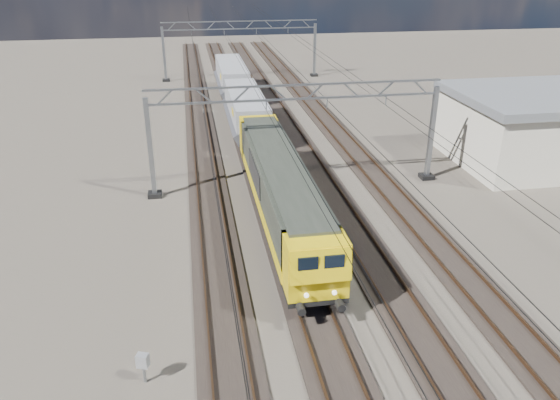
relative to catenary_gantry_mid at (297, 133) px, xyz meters
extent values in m
plane|color=#2B2420|center=(0.00, -4.00, -3.91)|extent=(160.00, 160.00, 0.00)
cube|color=black|center=(-6.00, -4.00, -3.85)|extent=(2.60, 140.00, 0.12)
cube|color=brown|center=(-6.72, -4.00, -3.69)|extent=(0.08, 140.00, 0.16)
cube|color=brown|center=(-5.28, -4.00, -3.69)|extent=(0.08, 140.00, 0.16)
cube|color=black|center=(-2.00, -4.00, -3.85)|extent=(2.60, 140.00, 0.12)
cube|color=brown|center=(-2.72, -4.00, -3.69)|extent=(0.08, 140.00, 0.16)
cube|color=brown|center=(-1.28, -4.00, -3.69)|extent=(0.08, 140.00, 0.16)
cube|color=black|center=(2.00, -4.00, -3.85)|extent=(2.60, 140.00, 0.12)
cube|color=brown|center=(1.28, -4.00, -3.69)|extent=(0.08, 140.00, 0.16)
cube|color=brown|center=(2.72, -4.00, -3.69)|extent=(0.08, 140.00, 0.16)
cube|color=black|center=(6.00, -4.00, -3.85)|extent=(2.60, 140.00, 0.12)
cube|color=brown|center=(5.28, -4.00, -3.69)|extent=(0.08, 140.00, 0.16)
cube|color=brown|center=(6.72, -4.00, -3.69)|extent=(0.08, 140.00, 0.16)
cube|color=gray|center=(-9.50, 0.00, -0.61)|extent=(0.30, 0.30, 6.60)
cube|color=gray|center=(9.50, 0.00, -0.61)|extent=(0.30, 0.30, 6.60)
cube|color=black|center=(-9.50, 0.00, -3.76)|extent=(0.90, 0.90, 0.30)
cube|color=black|center=(9.50, 0.00, -3.76)|extent=(0.90, 0.90, 0.30)
cube|color=gray|center=(0.00, 0.00, 3.14)|extent=(19.30, 0.18, 0.12)
cube|color=gray|center=(0.00, 0.00, 2.24)|extent=(19.30, 0.18, 0.12)
cube|color=gray|center=(-8.31, 0.00, 2.69)|extent=(1.03, 0.10, 0.94)
cube|color=gray|center=(-5.94, 0.00, 2.69)|extent=(1.03, 0.10, 0.94)
cube|color=gray|center=(-3.56, 0.00, 2.69)|extent=(1.03, 0.10, 0.94)
cube|color=gray|center=(-1.19, 0.00, 2.69)|extent=(1.03, 0.10, 0.94)
cube|color=gray|center=(1.19, 0.00, 2.69)|extent=(1.03, 0.10, 0.94)
cube|color=gray|center=(3.56, 0.00, 2.69)|extent=(1.03, 0.10, 0.94)
cube|color=gray|center=(5.94, 0.00, 2.69)|extent=(1.03, 0.10, 0.94)
cube|color=gray|center=(8.31, 0.00, 2.69)|extent=(1.03, 0.10, 0.94)
cube|color=gray|center=(-6.00, 0.00, 1.92)|extent=(0.06, 0.06, 0.65)
cube|color=gray|center=(-2.00, 0.00, 1.92)|extent=(0.06, 0.06, 0.65)
cube|color=gray|center=(2.00, 0.00, 1.92)|extent=(0.06, 0.06, 0.65)
cube|color=gray|center=(6.00, 0.00, 1.92)|extent=(0.06, 0.06, 0.65)
cube|color=gray|center=(-9.50, 36.00, -0.61)|extent=(0.30, 0.30, 6.60)
cube|color=gray|center=(9.50, 36.00, -0.61)|extent=(0.30, 0.30, 6.60)
cube|color=black|center=(-9.50, 36.00, -3.76)|extent=(0.90, 0.90, 0.30)
cube|color=black|center=(9.50, 36.00, -3.76)|extent=(0.90, 0.90, 0.30)
cube|color=gray|center=(0.00, 36.00, 3.14)|extent=(19.30, 0.18, 0.12)
cube|color=gray|center=(0.00, 36.00, 2.24)|extent=(19.30, 0.18, 0.12)
cube|color=gray|center=(-8.31, 36.00, 2.69)|extent=(1.03, 0.10, 0.94)
cube|color=gray|center=(-5.94, 36.00, 2.69)|extent=(1.03, 0.10, 0.94)
cube|color=gray|center=(-3.56, 36.00, 2.69)|extent=(1.03, 0.10, 0.94)
cube|color=gray|center=(-1.19, 36.00, 2.69)|extent=(1.03, 0.10, 0.94)
cube|color=gray|center=(1.19, 36.00, 2.69)|extent=(1.03, 0.10, 0.94)
cube|color=gray|center=(3.56, 36.00, 2.69)|extent=(1.03, 0.10, 0.94)
cube|color=gray|center=(5.94, 36.00, 2.69)|extent=(1.03, 0.10, 0.94)
cube|color=gray|center=(8.31, 36.00, 2.69)|extent=(1.03, 0.10, 0.94)
cube|color=gray|center=(-6.00, 36.00, 1.92)|extent=(0.06, 0.06, 0.65)
cube|color=gray|center=(-2.00, 36.00, 1.92)|extent=(0.06, 0.06, 0.65)
cube|color=gray|center=(2.00, 36.00, 1.92)|extent=(0.06, 0.06, 0.65)
cube|color=gray|center=(6.00, 36.00, 1.92)|extent=(0.06, 0.06, 0.65)
cylinder|color=black|center=(-6.00, 4.00, 1.59)|extent=(0.03, 140.00, 0.03)
cylinder|color=black|center=(-6.00, 4.00, 2.09)|extent=(0.03, 140.00, 0.03)
cylinder|color=black|center=(-2.00, 4.00, 1.59)|extent=(0.03, 140.00, 0.03)
cylinder|color=black|center=(-2.00, 4.00, 2.09)|extent=(0.03, 140.00, 0.03)
cylinder|color=black|center=(2.00, 4.00, 1.59)|extent=(0.03, 140.00, 0.03)
cylinder|color=black|center=(2.00, 4.00, 2.09)|extent=(0.03, 140.00, 0.03)
cylinder|color=black|center=(6.00, 4.00, 1.59)|extent=(0.03, 140.00, 0.03)
cylinder|color=black|center=(6.00, 4.00, 2.09)|extent=(0.03, 140.00, 0.03)
cube|color=black|center=(-2.00, -11.68, -3.16)|extent=(2.20, 3.60, 0.60)
cube|color=black|center=(-2.00, 1.32, -3.16)|extent=(2.20, 3.60, 0.60)
cube|color=black|center=(-2.00, -5.18, -2.78)|extent=(2.65, 20.00, 0.25)
cube|color=black|center=(-2.00, -5.18, -3.16)|extent=(2.20, 4.50, 0.75)
cube|color=#262B24|center=(-2.00, -5.18, -1.36)|extent=(2.65, 17.00, 2.60)
cube|color=#DDBB0B|center=(-3.34, -5.18, -2.36)|extent=(0.04, 17.00, 0.60)
cube|color=#DDBB0B|center=(-0.66, -5.18, -2.36)|extent=(0.04, 17.00, 0.60)
cube|color=black|center=(-3.35, -4.18, -1.01)|extent=(0.05, 5.00, 1.40)
cube|color=black|center=(-0.65, -4.18, -1.01)|extent=(0.05, 5.00, 1.40)
cube|color=#262B24|center=(-2.00, -5.18, 0.01)|extent=(2.25, 18.00, 0.15)
cube|color=#DDBB0B|center=(-2.00, -14.28, -1.36)|extent=(2.65, 1.80, 2.60)
cube|color=#DDBB0B|center=(-2.00, -15.23, -0.86)|extent=(2.60, 0.46, 1.52)
cube|color=black|center=(-2.55, -15.33, -0.76)|extent=(0.85, 0.08, 0.75)
cube|color=black|center=(-1.45, -15.33, -0.76)|extent=(0.85, 0.08, 0.75)
cylinder|color=black|center=(-2.85, -15.48, -2.76)|extent=(0.36, 0.50, 0.36)
cylinder|color=black|center=(-1.15, -15.48, -2.76)|extent=(0.36, 0.50, 0.36)
cylinder|color=white|center=(-2.60, -15.38, -2.16)|extent=(0.20, 0.08, 0.20)
cylinder|color=white|center=(-1.40, -15.38, -2.16)|extent=(0.20, 0.08, 0.20)
cube|color=#DDBB0B|center=(-2.00, 3.92, -1.36)|extent=(2.65, 1.80, 2.60)
cube|color=#DDBB0B|center=(-2.00, 4.87, -0.86)|extent=(2.60, 0.46, 1.52)
cube|color=black|center=(-2.55, 4.97, -0.76)|extent=(0.85, 0.08, 0.75)
cube|color=black|center=(-1.45, 4.97, -0.76)|extent=(0.85, 0.08, 0.75)
cylinder|color=black|center=(-2.85, 5.12, -2.76)|extent=(0.36, 0.50, 0.36)
cylinder|color=black|center=(-1.15, 5.12, -2.76)|extent=(0.36, 0.50, 0.36)
cylinder|color=white|center=(-2.60, 5.02, -2.16)|extent=(0.20, 0.08, 0.20)
cylinder|color=white|center=(-1.40, 5.02, -2.16)|extent=(0.20, 0.08, 0.20)
cube|color=black|center=(-2.00, 8.02, -3.19)|extent=(2.20, 2.60, 0.55)
cube|color=black|center=(-2.00, 17.02, -3.19)|extent=(2.20, 2.60, 0.55)
cube|color=black|center=(-2.00, 12.52, -2.83)|extent=(2.40, 13.00, 0.20)
cube|color=gray|center=(-2.00, 12.52, -1.11)|extent=(2.80, 12.00, 1.80)
cube|color=#4B4D53|center=(-2.95, 12.52, -2.36)|extent=(1.48, 12.00, 1.36)
cube|color=#4B4D53|center=(-1.05, 12.52, -2.36)|extent=(1.48, 12.00, 1.36)
cube|color=#DDBB0B|center=(-3.42, 9.52, -1.01)|extent=(0.04, 1.20, 0.50)
cube|color=black|center=(-2.00, 22.22, -3.19)|extent=(2.20, 2.60, 0.55)
cube|color=black|center=(-2.00, 31.22, -3.19)|extent=(2.20, 2.60, 0.55)
cube|color=black|center=(-2.00, 26.72, -2.83)|extent=(2.40, 13.00, 0.20)
cube|color=gray|center=(-2.00, 26.72, -1.11)|extent=(2.80, 12.00, 1.80)
cube|color=#4B4D53|center=(-2.95, 26.72, -2.36)|extent=(1.48, 12.00, 1.36)
cube|color=#4B4D53|center=(-1.05, 26.72, -2.36)|extent=(1.48, 12.00, 1.36)
cube|color=#DDBB0B|center=(-3.42, 23.72, -1.01)|extent=(0.04, 1.20, 0.50)
cube|color=gray|center=(-9.20, -17.43, -3.53)|extent=(0.10, 0.10, 0.75)
cube|color=#9A9DA1|center=(-9.20, -17.43, -2.89)|extent=(0.51, 0.45, 0.53)
camera|label=1|loc=(-6.84, -33.88, 10.80)|focal=35.00mm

